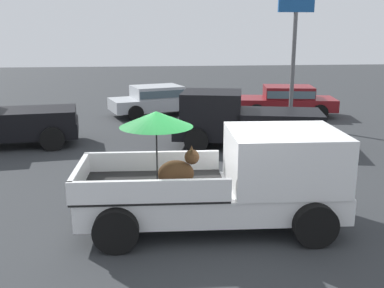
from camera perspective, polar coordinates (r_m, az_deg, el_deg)
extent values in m
plane|color=#2D3033|center=(9.02, 2.40, -10.29)|extent=(80.00, 80.00, 0.00)
cylinder|color=black|center=(10.08, 11.82, -5.43)|extent=(0.81, 0.31, 0.80)
cylinder|color=black|center=(8.35, 15.38, -9.92)|extent=(0.81, 0.31, 0.80)
cylinder|color=black|center=(9.77, -8.51, -5.93)|extent=(0.81, 0.31, 0.80)
cylinder|color=black|center=(7.97, -9.65, -10.81)|extent=(0.81, 0.31, 0.80)
cube|color=white|center=(8.80, 2.44, -6.91)|extent=(5.07, 2.01, 0.50)
cube|color=white|center=(8.80, 11.60, -1.77)|extent=(2.18, 1.95, 1.08)
cube|color=#4C606B|center=(9.06, 17.78, -0.39)|extent=(0.13, 1.72, 0.64)
cube|color=black|center=(8.66, -5.16, -5.34)|extent=(2.88, 1.96, 0.06)
cube|color=white|center=(9.46, -5.06, -2.16)|extent=(2.80, 0.22, 0.40)
cube|color=white|center=(7.72, -5.36, -6.03)|extent=(2.80, 0.22, 0.40)
cube|color=white|center=(8.73, -14.11, -3.97)|extent=(0.18, 1.84, 0.40)
ellipsoid|color=#472D19|center=(8.42, -2.06, -3.78)|extent=(0.69, 0.35, 0.52)
sphere|color=#472D19|center=(8.34, -0.01, -1.65)|extent=(0.29, 0.29, 0.28)
cone|color=#472D19|center=(8.38, -0.05, -0.58)|extent=(0.09, 0.09, 0.12)
cone|color=#472D19|center=(8.23, 0.02, -0.87)|extent=(0.09, 0.09, 0.12)
cylinder|color=black|center=(8.18, -4.48, -1.74)|extent=(0.03, 0.03, 1.23)
cone|color=#19722D|center=(8.02, -4.58, 3.19)|extent=(1.38, 1.38, 0.28)
cylinder|color=black|center=(14.95, -17.32, 0.62)|extent=(0.79, 0.35, 0.76)
cylinder|color=black|center=(16.81, -16.93, 2.11)|extent=(0.79, 0.35, 0.76)
cube|color=black|center=(16.04, -22.86, 1.66)|extent=(4.99, 2.39, 0.50)
cube|color=black|center=(15.81, -19.45, 3.47)|extent=(2.91, 2.13, 0.40)
cylinder|color=black|center=(14.07, 0.56, 0.45)|extent=(0.80, 0.42, 0.76)
cylinder|color=black|center=(15.91, 1.30, 2.08)|extent=(0.80, 0.42, 0.76)
cylinder|color=black|center=(14.10, 13.60, 0.07)|extent=(0.80, 0.42, 0.76)
cylinder|color=black|center=(15.94, 12.83, 1.74)|extent=(0.80, 0.42, 0.76)
cube|color=black|center=(14.88, 7.10, 1.78)|extent=(5.08, 2.82, 0.50)
cube|color=black|center=(14.78, 2.52, 4.75)|extent=(2.25, 2.18, 1.00)
cube|color=black|center=(14.83, 11.02, 3.36)|extent=(3.03, 2.36, 0.40)
cylinder|color=black|center=(21.61, -1.55, 5.21)|extent=(0.70, 0.40, 0.66)
cylinder|color=black|center=(20.01, 0.31, 4.47)|extent=(0.70, 0.40, 0.66)
cylinder|color=black|center=(20.79, -8.51, 4.69)|extent=(0.70, 0.40, 0.66)
cylinder|color=black|center=(19.12, -7.16, 3.89)|extent=(0.70, 0.40, 0.66)
cube|color=#ADB2B7|center=(20.30, -4.20, 5.21)|extent=(4.63, 2.94, 0.52)
cube|color=#ADB2B7|center=(20.20, -4.49, 6.59)|extent=(2.48, 2.14, 0.56)
cube|color=#4C606B|center=(20.20, -4.49, 6.59)|extent=(2.44, 2.20, 0.32)
cylinder|color=black|center=(19.56, 8.21, 4.10)|extent=(0.69, 0.32, 0.66)
cylinder|color=black|center=(21.29, 7.80, 4.94)|extent=(0.69, 0.32, 0.66)
cylinder|color=black|center=(19.99, 15.96, 3.91)|extent=(0.69, 0.32, 0.66)
cylinder|color=black|center=(21.68, 14.96, 4.75)|extent=(0.69, 0.32, 0.66)
cube|color=maroon|center=(20.55, 11.79, 5.05)|extent=(4.52, 2.42, 0.52)
cube|color=maroon|center=(20.49, 12.14, 6.43)|extent=(2.33, 1.91, 0.56)
cube|color=#4C606B|center=(20.49, 12.14, 6.43)|extent=(2.28, 1.98, 0.32)
cylinder|color=#59595B|center=(18.30, 12.67, 9.11)|extent=(0.16, 0.16, 4.40)
cube|color=#194C8C|center=(18.26, 13.15, 17.41)|extent=(1.40, 0.12, 0.90)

